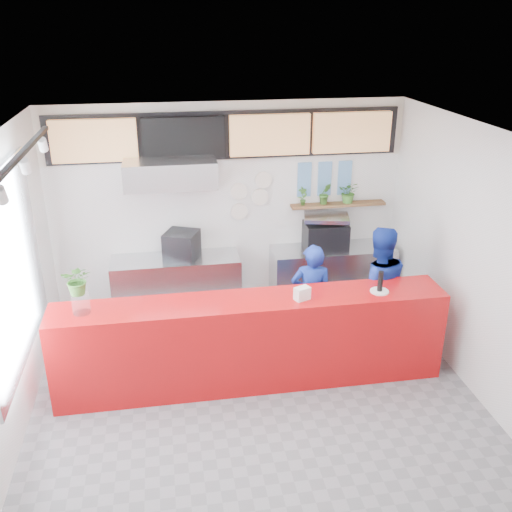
# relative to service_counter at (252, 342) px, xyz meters

# --- Properties ---
(floor) EXTENTS (5.00, 5.00, 0.00)m
(floor) POSITION_rel_service_counter_xyz_m (0.00, -0.40, -0.55)
(floor) COLOR slate
(floor) RESTS_ON ground
(ceiling) EXTENTS (5.00, 5.00, 0.00)m
(ceiling) POSITION_rel_service_counter_xyz_m (0.00, -0.40, 2.45)
(ceiling) COLOR silver
(wall_back) EXTENTS (5.00, 0.00, 5.00)m
(wall_back) POSITION_rel_service_counter_xyz_m (0.00, 2.10, 0.95)
(wall_back) COLOR white
(wall_back) RESTS_ON ground
(wall_left) EXTENTS (0.00, 5.00, 5.00)m
(wall_left) POSITION_rel_service_counter_xyz_m (-2.50, -0.40, 0.95)
(wall_left) COLOR white
(wall_left) RESTS_ON ground
(wall_right) EXTENTS (0.00, 5.00, 5.00)m
(wall_right) POSITION_rel_service_counter_xyz_m (2.50, -0.40, 0.95)
(wall_right) COLOR white
(wall_right) RESTS_ON ground
(service_counter) EXTENTS (4.50, 0.60, 1.10)m
(service_counter) POSITION_rel_service_counter_xyz_m (0.00, 0.00, 0.00)
(service_counter) COLOR #B60D0F
(service_counter) RESTS_ON ground
(cream_band) EXTENTS (5.00, 0.02, 0.80)m
(cream_band) POSITION_rel_service_counter_xyz_m (0.00, 2.09, 2.05)
(cream_band) COLOR beige
(cream_band) RESTS_ON wall_back
(prep_bench) EXTENTS (1.80, 0.60, 0.90)m
(prep_bench) POSITION_rel_service_counter_xyz_m (-0.80, 1.80, -0.10)
(prep_bench) COLOR #B2B5BA
(prep_bench) RESTS_ON ground
(panini_oven) EXTENTS (0.56, 0.56, 0.39)m
(panini_oven) POSITION_rel_service_counter_xyz_m (-0.70, 1.80, 0.54)
(panini_oven) COLOR black
(panini_oven) RESTS_ON prep_bench
(extraction_hood) EXTENTS (1.20, 0.70, 0.35)m
(extraction_hood) POSITION_rel_service_counter_xyz_m (-0.80, 1.75, 1.60)
(extraction_hood) COLOR #B2B5BA
(extraction_hood) RESTS_ON ceiling
(hood_lip) EXTENTS (1.20, 0.69, 0.31)m
(hood_lip) POSITION_rel_service_counter_xyz_m (-0.80, 1.75, 1.40)
(hood_lip) COLOR #B2B5BA
(hood_lip) RESTS_ON ceiling
(right_bench) EXTENTS (1.80, 0.60, 0.90)m
(right_bench) POSITION_rel_service_counter_xyz_m (1.50, 1.80, -0.10)
(right_bench) COLOR #B2B5BA
(right_bench) RESTS_ON ground
(espresso_machine) EXTENTS (0.62, 0.45, 0.39)m
(espresso_machine) POSITION_rel_service_counter_xyz_m (1.37, 1.80, 0.55)
(espresso_machine) COLOR black
(espresso_machine) RESTS_ON right_bench
(espresso_tray) EXTENTS (0.71, 0.57, 0.06)m
(espresso_tray) POSITION_rel_service_counter_xyz_m (1.37, 1.80, 0.83)
(espresso_tray) COLOR silver
(espresso_tray) RESTS_ON espresso_machine
(herb_shelf) EXTENTS (1.40, 0.18, 0.04)m
(herb_shelf) POSITION_rel_service_counter_xyz_m (1.60, 2.00, 0.95)
(herb_shelf) COLOR brown
(herb_shelf) RESTS_ON wall_back
(menu_board_far_left) EXTENTS (1.10, 0.10, 0.55)m
(menu_board_far_left) POSITION_rel_service_counter_xyz_m (-1.75, 1.98, 2.00)
(menu_board_far_left) COLOR tan
(menu_board_far_left) RESTS_ON wall_back
(menu_board_mid_left) EXTENTS (1.10, 0.10, 0.55)m
(menu_board_mid_left) POSITION_rel_service_counter_xyz_m (-0.59, 1.98, 2.00)
(menu_board_mid_left) COLOR black
(menu_board_mid_left) RESTS_ON wall_back
(menu_board_mid_right) EXTENTS (1.10, 0.10, 0.55)m
(menu_board_mid_right) POSITION_rel_service_counter_xyz_m (0.57, 1.98, 2.00)
(menu_board_mid_right) COLOR tan
(menu_board_mid_right) RESTS_ON wall_back
(menu_board_far_right) EXTENTS (1.10, 0.10, 0.55)m
(menu_board_far_right) POSITION_rel_service_counter_xyz_m (1.73, 1.98, 2.00)
(menu_board_far_right) COLOR tan
(menu_board_far_right) RESTS_ON wall_back
(soffit) EXTENTS (4.80, 0.04, 0.65)m
(soffit) POSITION_rel_service_counter_xyz_m (0.00, 2.06, 2.00)
(soffit) COLOR black
(soffit) RESTS_ON wall_back
(window_pane) EXTENTS (0.04, 2.20, 1.90)m
(window_pane) POSITION_rel_service_counter_xyz_m (-2.47, -0.10, 1.15)
(window_pane) COLOR silver
(window_pane) RESTS_ON wall_left
(window_frame) EXTENTS (0.03, 2.30, 2.00)m
(window_frame) POSITION_rel_service_counter_xyz_m (-2.45, -0.10, 1.15)
(window_frame) COLOR #B2B5BA
(window_frame) RESTS_ON wall_left
(track_rail) EXTENTS (0.05, 2.40, 0.04)m
(track_rail) POSITION_rel_service_counter_xyz_m (-2.10, -0.40, 2.39)
(track_rail) COLOR black
(track_rail) RESTS_ON ceiling
(dec_plate_a) EXTENTS (0.24, 0.03, 0.24)m
(dec_plate_a) POSITION_rel_service_counter_xyz_m (0.15, 2.07, 1.20)
(dec_plate_a) COLOR silver
(dec_plate_a) RESTS_ON wall_back
(dec_plate_b) EXTENTS (0.24, 0.03, 0.24)m
(dec_plate_b) POSITION_rel_service_counter_xyz_m (0.45, 2.07, 1.10)
(dec_plate_b) COLOR silver
(dec_plate_b) RESTS_ON wall_back
(dec_plate_c) EXTENTS (0.24, 0.03, 0.24)m
(dec_plate_c) POSITION_rel_service_counter_xyz_m (0.15, 2.07, 0.90)
(dec_plate_c) COLOR silver
(dec_plate_c) RESTS_ON wall_back
(dec_plate_d) EXTENTS (0.24, 0.03, 0.24)m
(dec_plate_d) POSITION_rel_service_counter_xyz_m (0.50, 2.07, 1.35)
(dec_plate_d) COLOR silver
(dec_plate_d) RESTS_ON wall_back
(photo_frame_a) EXTENTS (0.20, 0.02, 0.25)m
(photo_frame_a) POSITION_rel_service_counter_xyz_m (1.10, 2.08, 1.45)
(photo_frame_a) COLOR #598CBF
(photo_frame_a) RESTS_ON wall_back
(photo_frame_b) EXTENTS (0.20, 0.02, 0.25)m
(photo_frame_b) POSITION_rel_service_counter_xyz_m (1.40, 2.08, 1.45)
(photo_frame_b) COLOR #598CBF
(photo_frame_b) RESTS_ON wall_back
(photo_frame_c) EXTENTS (0.20, 0.02, 0.25)m
(photo_frame_c) POSITION_rel_service_counter_xyz_m (1.70, 2.08, 1.45)
(photo_frame_c) COLOR #598CBF
(photo_frame_c) RESTS_ON wall_back
(photo_frame_d) EXTENTS (0.20, 0.02, 0.25)m
(photo_frame_d) POSITION_rel_service_counter_xyz_m (1.10, 2.08, 1.20)
(photo_frame_d) COLOR #598CBF
(photo_frame_d) RESTS_ON wall_back
(photo_frame_e) EXTENTS (0.20, 0.02, 0.25)m
(photo_frame_e) POSITION_rel_service_counter_xyz_m (1.40, 2.08, 1.20)
(photo_frame_e) COLOR #598CBF
(photo_frame_e) RESTS_ON wall_back
(photo_frame_f) EXTENTS (0.20, 0.02, 0.25)m
(photo_frame_f) POSITION_rel_service_counter_xyz_m (1.70, 2.08, 1.20)
(photo_frame_f) COLOR #598CBF
(photo_frame_f) RESTS_ON wall_back
(staff_center) EXTENTS (0.59, 0.45, 1.45)m
(staff_center) POSITION_rel_service_counter_xyz_m (0.87, 0.64, 0.17)
(staff_center) COLOR navy
(staff_center) RESTS_ON ground
(staff_right) EXTENTS (0.86, 0.69, 1.68)m
(staff_right) POSITION_rel_service_counter_xyz_m (1.69, 0.50, 0.29)
(staff_right) COLOR navy
(staff_right) RESTS_ON ground
(herb_a) EXTENTS (0.17, 0.14, 0.27)m
(herb_a) POSITION_rel_service_counter_xyz_m (1.07, 2.00, 1.10)
(herb_a) COLOR #376B25
(herb_a) RESTS_ON herb_shelf
(herb_b) EXTENTS (0.18, 0.15, 0.31)m
(herb_b) POSITION_rel_service_counter_xyz_m (1.40, 2.00, 1.13)
(herb_b) COLOR #376B25
(herb_b) RESTS_ON herb_shelf
(herb_c) EXTENTS (0.36, 0.34, 0.32)m
(herb_c) POSITION_rel_service_counter_xyz_m (1.75, 2.00, 1.13)
(herb_c) COLOR #376B25
(herb_c) RESTS_ON herb_shelf
(glass_vase) EXTENTS (0.21, 0.21, 0.23)m
(glass_vase) POSITION_rel_service_counter_xyz_m (-1.85, -0.00, 0.67)
(glass_vase) COLOR white
(glass_vase) RESTS_ON service_counter
(basil_vase) EXTENTS (0.34, 0.30, 0.34)m
(basil_vase) POSITION_rel_service_counter_xyz_m (-1.85, -0.00, 0.94)
(basil_vase) COLOR #376B25
(basil_vase) RESTS_ON glass_vase
(napkin_holder) EXTENTS (0.20, 0.17, 0.15)m
(napkin_holder) POSITION_rel_service_counter_xyz_m (0.56, -0.09, 0.62)
(napkin_holder) COLOR white
(napkin_holder) RESTS_ON service_counter
(white_plate) EXTENTS (0.28, 0.28, 0.02)m
(white_plate) POSITION_rel_service_counter_xyz_m (1.49, -0.05, 0.56)
(white_plate) COLOR white
(white_plate) RESTS_ON service_counter
(pepper_mill) EXTENTS (0.08, 0.08, 0.24)m
(pepper_mill) POSITION_rel_service_counter_xyz_m (1.49, -0.05, 0.69)
(pepper_mill) COLOR black
(pepper_mill) RESTS_ON white_plate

